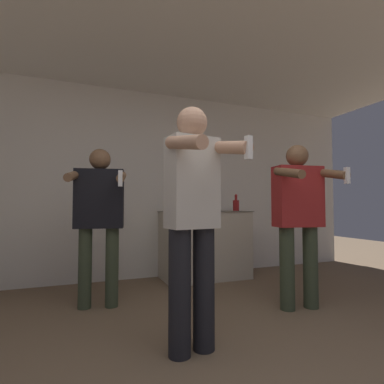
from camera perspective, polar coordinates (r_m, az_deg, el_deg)
The scene contains 10 objects.
wall_back at distance 4.15m, azimuth -10.60°, elevation 1.56°, with size 7.00×0.06×2.55m.
ceiling_slab at distance 3.12m, azimuth -4.65°, elevation 28.16°, with size 7.00×3.45×0.05m.
counter at distance 4.12m, azimuth 2.45°, elevation -9.92°, with size 1.18×0.62×0.90m.
bottle_tall_gin at distance 4.07m, azimuth 2.92°, elevation -1.78°, with size 0.06×0.06×0.34m.
bottle_green_wine at distance 3.97m, azimuth -0.66°, elevation -2.27°, with size 0.09×0.09×0.26m.
bottle_dark_rum at distance 4.03m, azimuth 1.74°, elevation -1.84°, with size 0.07×0.07×0.31m.
bottle_amber_bourbon at distance 4.27m, azimuth 8.38°, elevation -2.39°, with size 0.09×0.09×0.24m.
person_woman_foreground at distance 2.02m, azimuth 0.19°, elevation -4.61°, with size 0.46×0.55×1.65m.
person_man_side at distance 3.05m, azimuth 19.66°, elevation -3.79°, with size 0.56×0.58×1.57m.
person_spectator_back at distance 3.04m, azimuth -17.24°, elevation -3.69°, with size 0.57×0.57×1.53m.
Camera 1 is at (-0.76, -1.11, 0.98)m, focal length 28.00 mm.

